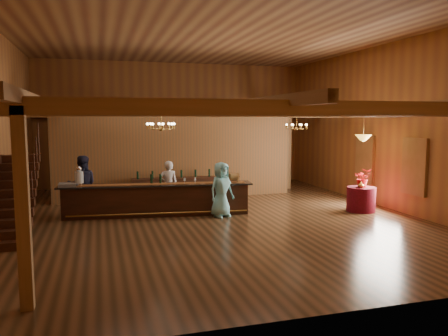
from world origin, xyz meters
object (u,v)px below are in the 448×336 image
object	(u,v)px
bartender	(169,185)
guest	(221,189)
tasting_bar	(157,200)
chandelier_right	(296,126)
staff_second	(82,185)
backbar_shelf	(175,189)
raffle_drum	(234,177)
floor_plant	(264,176)
pendant_lamp	(363,138)
chandelier_left	(161,126)
beverage_dispenser	(79,176)
round_table	(361,199)

from	to	relation	value
bartender	guest	size ratio (longest dim) A/B	0.97
tasting_bar	chandelier_right	xyz separation A→B (m)	(5.21, 1.05, 2.24)
chandelier_right	staff_second	bearing A→B (deg)	-178.30
backbar_shelf	guest	xyz separation A→B (m)	(0.95, -3.01, 0.42)
raffle_drum	staff_second	world-z (taller)	staff_second
raffle_drum	floor_plant	distance (m)	4.20
pendant_lamp	floor_plant	distance (m)	4.97
bartender	raffle_drum	bearing A→B (deg)	159.88
chandelier_right	floor_plant	distance (m)	2.95
raffle_drum	staff_second	distance (m)	4.78
bartender	floor_plant	xyz separation A→B (m)	(4.29, 2.40, -0.15)
tasting_bar	chandelier_left	bearing A→B (deg)	-81.33
chandelier_right	beverage_dispenser	bearing A→B (deg)	-174.50
staff_second	bartender	bearing A→B (deg)	177.18
round_table	chandelier_left	size ratio (longest dim) A/B	1.15
chandelier_left	chandelier_right	size ratio (longest dim) A/B	1.00
tasting_bar	chandelier_left	world-z (taller)	chandelier_left
beverage_dispenser	floor_plant	world-z (taller)	beverage_dispenser
bartender	guest	bearing A→B (deg)	142.84
beverage_dispenser	staff_second	bearing A→B (deg)	82.30
beverage_dispenser	floor_plant	distance (m)	7.61
beverage_dispenser	backbar_shelf	xyz separation A→B (m)	(3.24, 1.96, -0.85)
backbar_shelf	staff_second	xyz separation A→B (m)	(-3.17, -1.45, 0.51)
beverage_dispenser	backbar_shelf	world-z (taller)	beverage_dispenser
guest	pendant_lamp	bearing A→B (deg)	-28.11
chandelier_right	guest	distance (m)	4.22
pendant_lamp	bartender	bearing A→B (deg)	162.17
tasting_bar	raffle_drum	xyz separation A→B (m)	(2.39, -0.33, 0.66)
pendant_lamp	raffle_drum	bearing A→B (deg)	167.75
bartender	staff_second	world-z (taller)	staff_second
staff_second	guest	world-z (taller)	staff_second
tasting_bar	backbar_shelf	bearing A→B (deg)	74.72
backbar_shelf	bartender	distance (m)	1.69
pendant_lamp	floor_plant	world-z (taller)	pendant_lamp
chandelier_left	guest	bearing A→B (deg)	5.68
guest	raffle_drum	bearing A→B (deg)	15.52
raffle_drum	round_table	xyz separation A→B (m)	(4.09, -0.89, -0.77)
tasting_bar	backbar_shelf	distance (m)	2.47
beverage_dispenser	chandelier_right	distance (m)	7.69
chandelier_left	floor_plant	distance (m)	6.56
beverage_dispenser	guest	size ratio (longest dim) A/B	0.35
staff_second	floor_plant	distance (m)	7.36
tasting_bar	floor_plant	world-z (taller)	floor_plant
beverage_dispenser	chandelier_left	world-z (taller)	chandelier_left
raffle_drum	bartender	distance (m)	2.21
pendant_lamp	staff_second	world-z (taller)	pendant_lamp
round_table	bartender	xyz separation A→B (m)	(-6.00, 1.93, 0.42)
chandelier_left	round_table	bearing A→B (deg)	-2.77
raffle_drum	bartender	xyz separation A→B (m)	(-1.92, 1.04, -0.34)
beverage_dispenser	guest	world-z (taller)	guest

